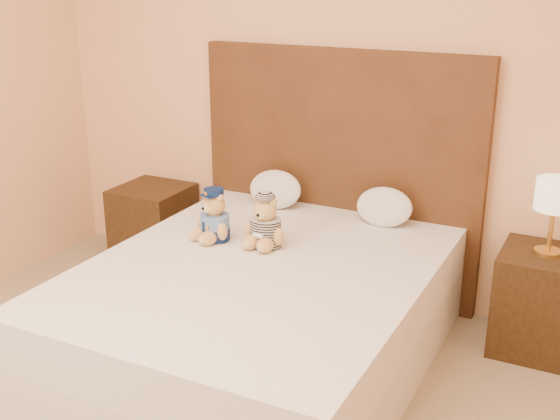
# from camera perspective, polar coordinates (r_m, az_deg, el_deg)

# --- Properties ---
(room_walls) EXTENTS (4.04, 4.52, 2.72)m
(room_walls) POSITION_cam_1_polar(r_m,az_deg,el_deg) (2.55, -10.31, 15.82)
(room_walls) COLOR #ECB181
(room_walls) RESTS_ON ground
(bed) EXTENTS (1.60, 2.00, 0.55)m
(bed) POSITION_cam_1_polar(r_m,az_deg,el_deg) (3.59, -1.67, -8.54)
(bed) COLOR white
(bed) RESTS_ON ground
(headboard) EXTENTS (1.75, 0.08, 1.50)m
(headboard) POSITION_cam_1_polar(r_m,az_deg,el_deg) (4.26, 4.77, 2.88)
(headboard) COLOR #4C2D17
(headboard) RESTS_ON ground
(nightstand_left) EXTENTS (0.45, 0.45, 0.55)m
(nightstand_left) POSITION_cam_1_polar(r_m,az_deg,el_deg) (4.83, -10.22, -1.30)
(nightstand_left) COLOR #3A2612
(nightstand_left) RESTS_ON ground
(nightstand_right) EXTENTS (0.45, 0.45, 0.55)m
(nightstand_right) POSITION_cam_1_polar(r_m,az_deg,el_deg) (3.96, 20.45, -7.01)
(nightstand_right) COLOR #3A2612
(nightstand_right) RESTS_ON ground
(lamp) EXTENTS (0.20, 0.20, 0.40)m
(lamp) POSITION_cam_1_polar(r_m,az_deg,el_deg) (3.75, 21.46, 0.88)
(lamp) COLOR gold
(lamp) RESTS_ON nightstand_right
(teddy_police) EXTENTS (0.31, 0.31, 0.28)m
(teddy_police) POSITION_cam_1_polar(r_m,az_deg,el_deg) (3.75, -5.34, -0.37)
(teddy_police) COLOR #BC8B49
(teddy_police) RESTS_ON bed
(teddy_prisoner) EXTENTS (0.26, 0.25, 0.28)m
(teddy_prisoner) POSITION_cam_1_polar(r_m,az_deg,el_deg) (3.65, -1.20, -0.91)
(teddy_prisoner) COLOR #BC8B49
(teddy_prisoner) RESTS_ON bed
(pillow_left) EXTENTS (0.34, 0.22, 0.24)m
(pillow_left) POSITION_cam_1_polar(r_m,az_deg,el_deg) (4.26, -0.40, 1.83)
(pillow_left) COLOR white
(pillow_left) RESTS_ON bed
(pillow_right) EXTENTS (0.33, 0.21, 0.23)m
(pillow_right) POSITION_cam_1_polar(r_m,az_deg,el_deg) (4.01, 8.47, 0.39)
(pillow_right) COLOR white
(pillow_right) RESTS_ON bed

